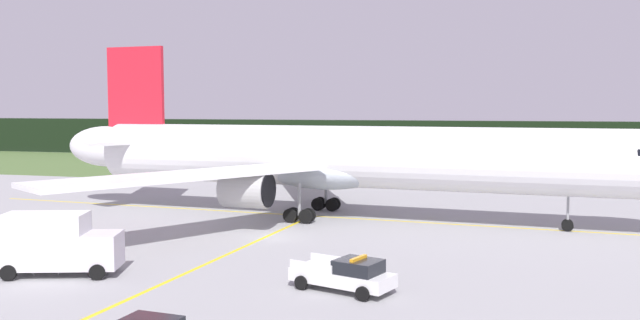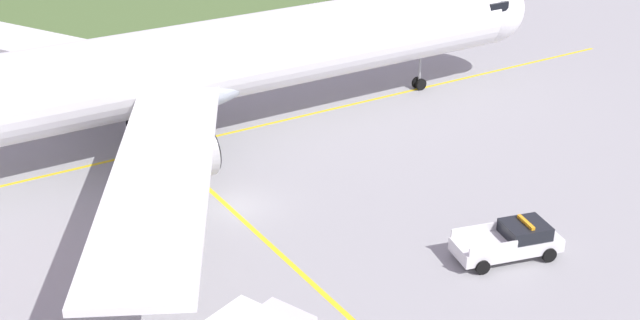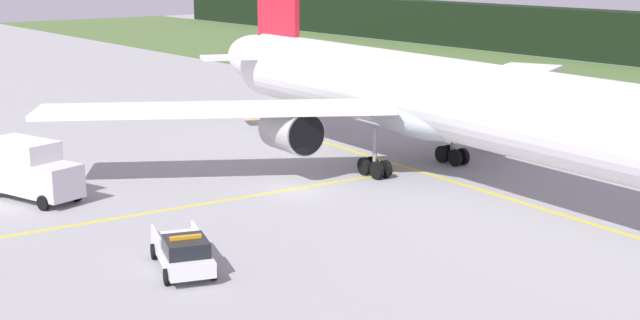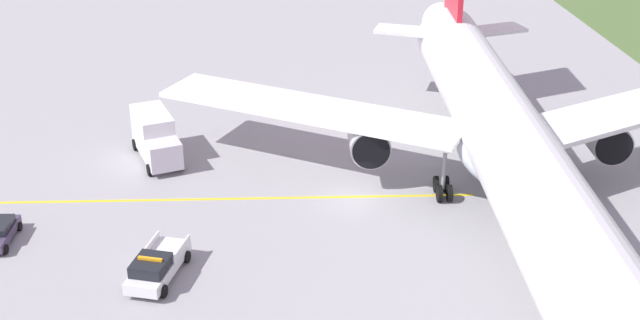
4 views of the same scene
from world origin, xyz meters
name	(u,v)px [view 4 (image 4 of 4)]	position (x,y,z in m)	size (l,w,h in m)	color
ground	(355,200)	(0.00, 0.00, 0.00)	(320.00, 320.00, 0.00)	#949496
taxiway_centerline_main	(502,219)	(3.71, 9.35, 0.00)	(74.93, 0.30, 0.01)	yellow
taxiway_centerline_spur	(225,199)	(-1.07, -9.08, 0.00)	(34.98, 0.30, 0.01)	yellow
airliner	(507,143)	(3.04, 9.40, 5.25)	(56.85, 47.85, 15.42)	white
ops_pickup_truck	(157,266)	(8.60, -13.04, 0.90)	(5.91, 3.72, 1.94)	silver
catering_truck	(155,136)	(-8.18, -14.17, 1.88)	(6.97, 4.30, 3.76)	silver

